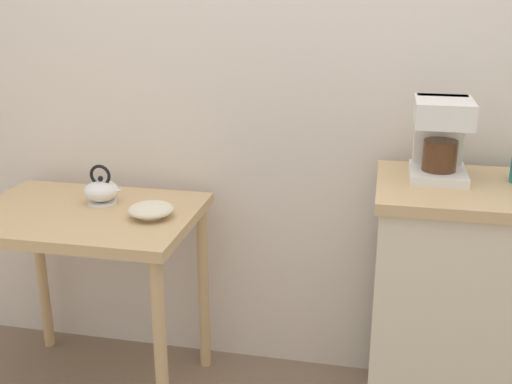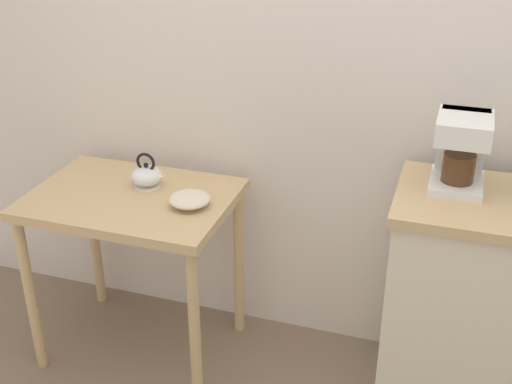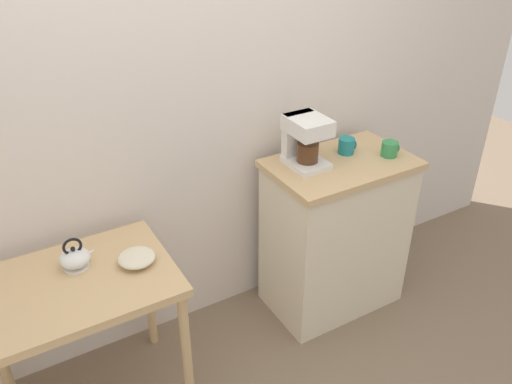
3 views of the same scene
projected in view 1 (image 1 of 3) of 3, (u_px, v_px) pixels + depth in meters
back_wall at (327, 23)px, 2.24m from camera, size 4.40×0.10×2.80m
wooden_table at (87, 238)px, 2.26m from camera, size 0.80×0.58×0.76m
kitchen_counter at (482, 316)px, 2.09m from camera, size 0.76×0.49×0.93m
bowl_stoneware at (151, 210)px, 2.15m from camera, size 0.16×0.16×0.05m
teakettle at (102, 191)px, 2.29m from camera, size 0.16×0.13×0.15m
coffee_maker at (441, 135)px, 2.01m from camera, size 0.18×0.22×0.26m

